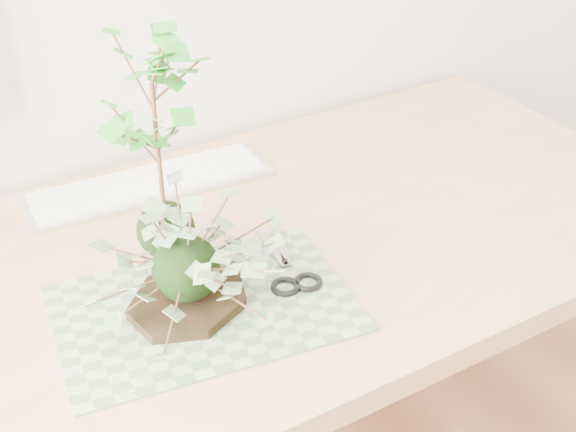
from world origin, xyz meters
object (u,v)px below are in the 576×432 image
object	(u,v)px
desk	(219,303)
keyboard	(149,184)
ivy_kokedama	(184,242)
maple_kokedama	(153,99)

from	to	relation	value
desk	keyboard	bearing A→B (deg)	91.43
ivy_kokedama	maple_kokedama	xyz separation A→B (m)	(0.03, 0.13, 0.15)
keyboard	ivy_kokedama	bearing A→B (deg)	-100.07
desk	maple_kokedama	size ratio (longest dim) A/B	4.35
ivy_kokedama	maple_kokedama	size ratio (longest dim) A/B	0.83
desk	ivy_kokedama	world-z (taller)	ivy_kokedama
maple_kokedama	desk	bearing A→B (deg)	-38.58
ivy_kokedama	maple_kokedama	world-z (taller)	maple_kokedama
keyboard	maple_kokedama	bearing A→B (deg)	-101.33
desk	maple_kokedama	distance (m)	0.35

